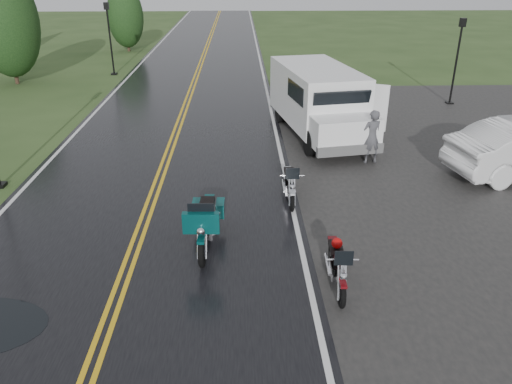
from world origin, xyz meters
TOP-DOWN VIEW (x-y plane):
  - ground at (0.00, 0.00)m, footprint 120.00×120.00m
  - road at (0.00, 10.00)m, footprint 8.00×100.00m
  - motorcycle_red at (4.30, -1.13)m, footprint 0.79×1.95m
  - motorcycle_teal at (1.61, 0.33)m, footprint 0.95×2.43m
  - motorcycle_silver at (3.76, 2.82)m, footprint 0.74×1.96m
  - van_white at (4.79, 6.95)m, footprint 3.52×6.74m
  - person_at_van at (6.62, 6.26)m, footprint 0.71×0.54m
  - lamp_post_far_left at (-4.77, 20.44)m, footprint 0.34×0.34m
  - lamp_post_far_right at (12.05, 13.42)m, footprint 0.33×0.33m
  - tree_left_mid at (-9.42, 18.29)m, footprint 3.29×3.29m
  - tree_left_far at (-5.53, 28.59)m, footprint 2.52×2.52m

SIDE VIEW (x-z plane):
  - ground at x=0.00m, z-range 0.00..0.00m
  - road at x=0.00m, z-range 0.00..0.04m
  - motorcycle_red at x=4.30m, z-range 0.00..1.13m
  - motorcycle_silver at x=3.76m, z-range 0.00..1.15m
  - motorcycle_teal at x=1.61m, z-range 0.00..1.42m
  - person_at_van at x=6.62m, z-range 0.00..1.73m
  - van_white at x=4.79m, z-range 0.00..2.52m
  - lamp_post_far_right at x=12.05m, z-range 0.00..3.79m
  - tree_left_far at x=-5.53m, z-range 0.00..3.88m
  - lamp_post_far_left at x=-4.77m, z-range 0.00..3.96m
  - tree_left_mid at x=-9.42m, z-range 0.00..5.14m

